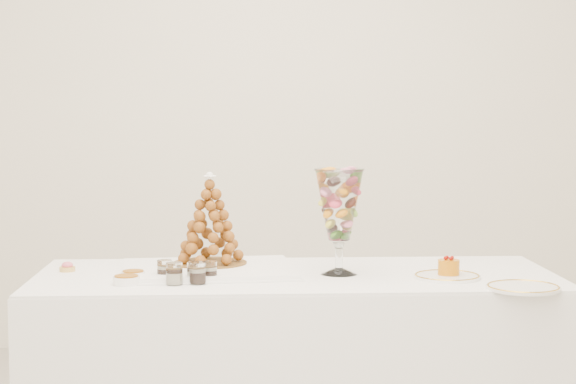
{
  "coord_description": "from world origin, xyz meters",
  "views": [
    {
      "loc": [
        0.0,
        -3.13,
        1.29
      ],
      "look_at": [
        0.08,
        0.22,
        1.0
      ],
      "focal_mm": 60.0,
      "sensor_mm": 36.0,
      "label": 1
    }
  ],
  "objects": [
    {
      "name": "verrine_d",
      "position": [
        -0.31,
        0.04,
        0.74
      ],
      "size": [
        0.07,
        0.07,
        0.07
      ],
      "primitive_type": "cylinder",
      "rotation": [
        0.0,
        0.0,
        0.21
      ],
      "color": "white",
      "rests_on": "buffet_table"
    },
    {
      "name": "spare_plate",
      "position": [
        0.84,
        -0.06,
        0.71
      ],
      "size": [
        0.24,
        0.24,
        0.01
      ],
      "primitive_type": "cylinder",
      "color": "white",
      "rests_on": "buffet_table"
    },
    {
      "name": "lace_tray",
      "position": [
        -0.21,
        0.29,
        0.71
      ],
      "size": [
        0.66,
        0.53,
        0.02
      ],
      "primitive_type": "cube",
      "rotation": [
        0.0,
        0.0,
        0.12
      ],
      "color": "white",
      "rests_on": "buffet_table"
    },
    {
      "name": "buffet_table",
      "position": [
        0.11,
        0.25,
        0.35
      ],
      "size": [
        1.87,
        0.79,
        0.7
      ],
      "rotation": [
        0.0,
        0.0,
        0.03
      ],
      "color": "white",
      "rests_on": "ground"
    },
    {
      "name": "macaron_vase",
      "position": [
        0.26,
        0.24,
        0.95
      ],
      "size": [
        0.17,
        0.17,
        0.37
      ],
      "color": "white",
      "rests_on": "buffet_table"
    },
    {
      "name": "verrine_c",
      "position": [
        -0.19,
        0.11,
        0.74
      ],
      "size": [
        0.06,
        0.06,
        0.07
      ],
      "primitive_type": "cylinder",
      "rotation": [
        0.0,
        0.0,
        0.28
      ],
      "color": "white",
      "rests_on": "buffet_table"
    },
    {
      "name": "verrine_e",
      "position": [
        -0.23,
        0.05,
        0.74
      ],
      "size": [
        0.06,
        0.06,
        0.07
      ],
      "primitive_type": "cylinder",
      "rotation": [
        0.0,
        0.0,
        0.07
      ],
      "color": "white",
      "rests_on": "buffet_table"
    },
    {
      "name": "cake_plate",
      "position": [
        0.63,
        0.15,
        0.71
      ],
      "size": [
        0.23,
        0.23,
        0.01
      ],
      "primitive_type": "cylinder",
      "color": "white",
      "rests_on": "buffet_table"
    },
    {
      "name": "verrine_b",
      "position": [
        -0.24,
        0.1,
        0.74
      ],
      "size": [
        0.06,
        0.06,
        0.07
      ],
      "primitive_type": "cylinder",
      "rotation": [
        0.0,
        0.0,
        0.11
      ],
      "color": "white",
      "rests_on": "buffet_table"
    },
    {
      "name": "ramekin_front",
      "position": [
        -0.47,
        0.05,
        0.72
      ],
      "size": [
        0.09,
        0.09,
        0.03
      ],
      "primitive_type": "cylinder",
      "color": "white",
      "rests_on": "buffet_table"
    },
    {
      "name": "pink_tart",
      "position": [
        -0.72,
        0.31,
        0.72
      ],
      "size": [
        0.06,
        0.06,
        0.04
      ],
      "color": "tan",
      "rests_on": "buffet_table"
    },
    {
      "name": "croquembouche",
      "position": [
        -0.21,
        0.36,
        0.89
      ],
      "size": [
        0.27,
        0.27,
        0.33
      ],
      "rotation": [
        0.0,
        0.0,
        0.23
      ],
      "color": "brown",
      "rests_on": "lace_tray"
    },
    {
      "name": "ramekin_back",
      "position": [
        -0.46,
        0.16,
        0.72
      ],
      "size": [
        0.08,
        0.08,
        0.03
      ],
      "primitive_type": "cylinder",
      "color": "white",
      "rests_on": "buffet_table"
    },
    {
      "name": "mousse_cake",
      "position": [
        0.63,
        0.15,
        0.74
      ],
      "size": [
        0.08,
        0.08,
        0.07
      ],
      "color": "#C66F09",
      "rests_on": "cake_plate"
    },
    {
      "name": "verrine_a",
      "position": [
        -0.35,
        0.14,
        0.74
      ],
      "size": [
        0.06,
        0.06,
        0.07
      ],
      "primitive_type": "cylinder",
      "rotation": [
        0.0,
        0.0,
        0.32
      ],
      "color": "white",
      "rests_on": "buffet_table"
    }
  ]
}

